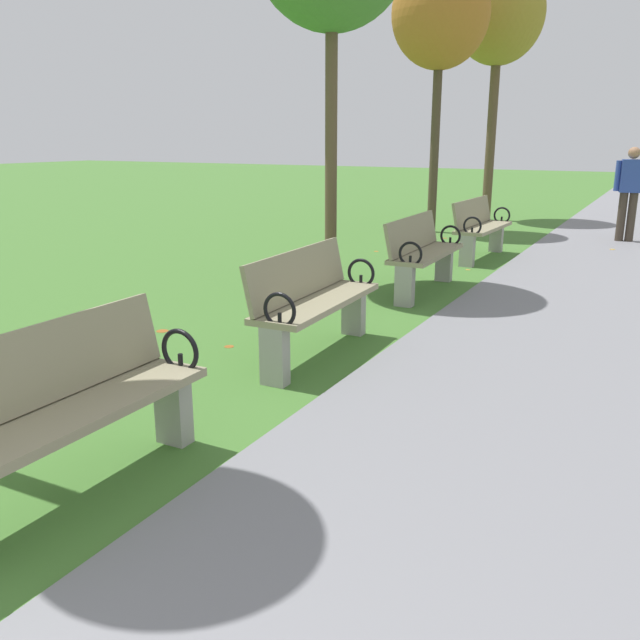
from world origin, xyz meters
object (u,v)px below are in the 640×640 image
Objects in this scene: park_bench_2 at (65,409)px; park_bench_5 at (480,227)px; tree_4 at (499,16)px; tree_3 at (441,15)px; pedestrian_walking at (630,189)px; park_bench_3 at (313,300)px; park_bench_4 at (423,252)px.

park_bench_2 and park_bench_5 have the same top height.
park_bench_5 is at bearing -76.75° from tree_4.
tree_3 is 4.60m from pedestrian_walking.
park_bench_3 is 2.71m from park_bench_4.
tree_3 is at bearing 101.70° from park_bench_3.
park_bench_2 is 0.99× the size of park_bench_4.
tree_3 is at bearing 122.90° from park_bench_5.
park_bench_2 is 11.08m from tree_3.
park_bench_3 is 11.00m from tree_4.
park_bench_4 is 0.99× the size of park_bench_5.
park_bench_4 is at bearing -72.40° from tree_3.
park_bench_4 is 8.52m from tree_4.
pedestrian_walking reaches higher than park_bench_4.
park_bench_2 is 0.99× the size of pedestrian_walking.
park_bench_3 is at bearing 90.00° from park_bench_2.
park_bench_3 is 0.30× the size of tree_4.
park_bench_2 is 5.31m from park_bench_4.
park_bench_3 and park_bench_4 have the same top height.
tree_4 reaches higher than park_bench_4.
tree_3 is 3.06× the size of pedestrian_walking.
tree_3 reaches higher than park_bench_5.
park_bench_2 is 0.99× the size of park_bench_5.
park_bench_4 is 5.76m from pedestrian_walking.
park_bench_4 is 0.30× the size of tree_4.
park_bench_5 is at bearing 90.00° from park_bench_4.
park_bench_2 is 13.45m from tree_4.
park_bench_5 is at bearing 90.00° from park_bench_2.
tree_4 is 3.29× the size of pedestrian_walking.
park_bench_5 is 6.33m from tree_4.
park_bench_5 is at bearing -122.90° from pedestrian_walking.
park_bench_3 is 1.00× the size of pedestrian_walking.
park_bench_3 is at bearing -102.73° from pedestrian_walking.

